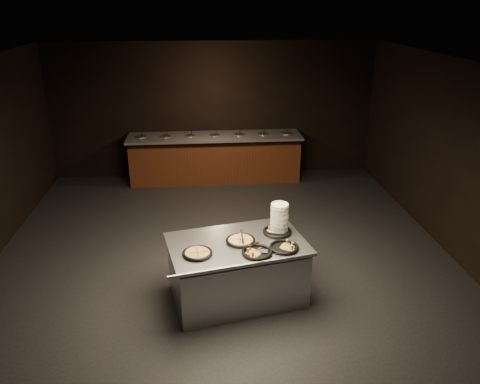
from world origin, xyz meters
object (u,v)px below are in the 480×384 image
Objects in this scene: serving_counter at (237,271)px; plate_stack at (279,218)px; pan_veggie_whole at (197,253)px; pan_cheese_whole at (241,240)px.

plate_stack is at bearing 13.82° from serving_counter.
pan_veggie_whole is at bearing -164.95° from serving_counter.
plate_stack is 0.62m from pan_cheese_whole.
pan_cheese_whole is at bearing 11.84° from serving_counter.
serving_counter is 0.90m from plate_stack.
pan_cheese_whole reaches higher than serving_counter.
plate_stack is 1.23m from pan_veggie_whole.
pan_cheese_whole is (0.55, 0.28, 0.00)m from pan_veggie_whole.
plate_stack reaches higher than pan_cheese_whole.
pan_veggie_whole is (-1.09, -0.53, -0.17)m from plate_stack.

